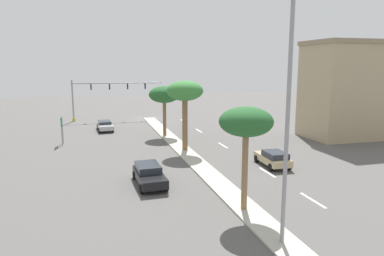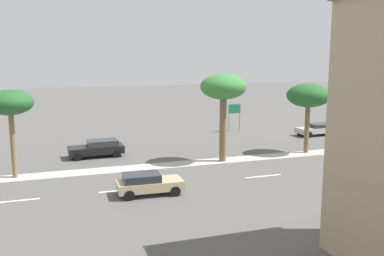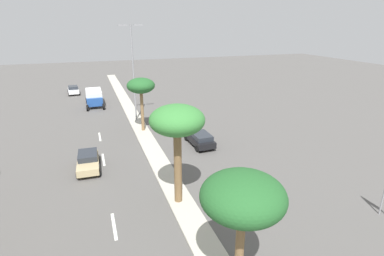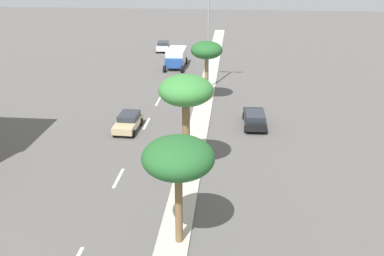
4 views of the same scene
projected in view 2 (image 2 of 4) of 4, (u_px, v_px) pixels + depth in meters
name	position (u px, v px, depth m)	size (l,w,h in m)	color
ground_plane	(122.00, 170.00, 33.03)	(160.00, 160.00, 0.00)	#565451
lane_stripe_leading	(368.00, 166.00, 34.35)	(0.20, 2.80, 0.01)	silver
lane_stripe_inboard	(263.00, 176.00, 31.50)	(0.20, 2.80, 0.01)	silver
lane_stripe_outboard	(120.00, 190.00, 28.28)	(0.20, 2.80, 0.01)	silver
lane_stripe_right	(16.00, 201.00, 26.31)	(0.20, 2.80, 0.01)	silver
directional_road_sign	(234.00, 112.00, 48.56)	(0.10, 1.46, 3.09)	gray
palm_tree_right	(308.00, 96.00, 37.53)	(3.74, 3.74, 6.07)	brown
palm_tree_center	(223.00, 89.00, 34.38)	(3.68, 3.68, 7.05)	brown
palm_tree_left	(10.00, 104.00, 29.95)	(3.17, 3.17, 6.19)	olive
sedan_black_center	(98.00, 148.00, 37.17)	(2.09, 4.65, 1.43)	black
sedan_tan_far	(148.00, 183.00, 27.39)	(2.02, 4.15, 1.38)	tan
sedan_silver_rear	(317.00, 129.00, 46.69)	(2.16, 4.50, 1.24)	#B2B2B7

